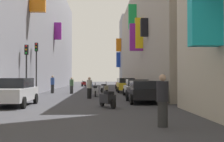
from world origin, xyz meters
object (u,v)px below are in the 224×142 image
(scooter_red, at_px, (84,84))
(pedestrian_mid_street, at_px, (72,86))
(parked_car_yellow, at_px, (126,85))
(scooter_silver, at_px, (95,91))
(scooter_black, at_px, (108,99))
(parked_car_silver, at_px, (14,91))
(parked_car_white, at_px, (136,87))
(scooter_white, at_px, (104,88))
(pedestrian_far_away, at_px, (163,101))
(scooter_blue, at_px, (90,85))
(traffic_light_far_corner, at_px, (26,62))
(pedestrian_near_right, at_px, (123,83))
(pedestrian_near_left, at_px, (52,84))
(parked_car_red, at_px, (123,84))
(traffic_light_near_corner, at_px, (36,60))
(pedestrian_crossing, at_px, (89,88))
(parked_car_black, at_px, (144,91))

(scooter_red, height_order, pedestrian_mid_street, pedestrian_mid_street)
(parked_car_yellow, xyz_separation_m, scooter_silver, (-3.06, -6.31, -0.32))
(scooter_black, xyz_separation_m, pedestrian_mid_street, (-3.10, 13.07, 0.31))
(parked_car_silver, height_order, scooter_silver, parked_car_silver)
(scooter_silver, bearing_deg, parked_car_white, -6.54)
(scooter_white, bearing_deg, scooter_black, -90.16)
(scooter_white, distance_m, scooter_silver, 6.53)
(scooter_silver, distance_m, pedestrian_far_away, 15.38)
(scooter_blue, height_order, pedestrian_mid_street, pedestrian_mid_street)
(parked_car_white, relative_size, scooter_black, 2.15)
(scooter_silver, bearing_deg, pedestrian_mid_street, 120.76)
(parked_car_silver, distance_m, traffic_light_far_corner, 6.43)
(parked_car_yellow, bearing_deg, scooter_silver, -115.92)
(traffic_light_far_corner, bearing_deg, pedestrian_far_away, -60.37)
(parked_car_white, bearing_deg, pedestrian_near_right, 88.94)
(parked_car_silver, bearing_deg, pedestrian_near_left, 89.79)
(parked_car_silver, relative_size, scooter_blue, 2.41)
(parked_car_yellow, bearing_deg, parked_car_red, 87.80)
(parked_car_white, distance_m, pedestrian_mid_street, 7.10)
(parked_car_red, height_order, scooter_silver, parked_car_red)
(parked_car_white, bearing_deg, traffic_light_near_corner, 166.48)
(parked_car_yellow, bearing_deg, scooter_red, 105.10)
(pedestrian_near_right, bearing_deg, scooter_white, -102.88)
(scooter_silver, bearing_deg, pedestrian_near_right, 78.99)
(pedestrian_crossing, height_order, pedestrian_far_away, pedestrian_far_away)
(scooter_white, bearing_deg, pedestrian_crossing, -97.61)
(pedestrian_near_left, bearing_deg, pedestrian_crossing, -62.59)
(parked_car_black, bearing_deg, scooter_white, 100.05)
(parked_car_silver, height_order, pedestrian_crossing, pedestrian_crossing)
(parked_car_yellow, height_order, parked_car_white, parked_car_yellow)
(pedestrian_crossing, relative_size, pedestrian_near_left, 0.91)
(pedestrian_far_away, distance_m, traffic_light_far_corner, 15.34)
(traffic_light_near_corner, bearing_deg, pedestrian_near_left, 73.53)
(pedestrian_far_away, bearing_deg, pedestrian_near_left, 108.42)
(pedestrian_near_left, xyz_separation_m, traffic_light_near_corner, (-0.91, -3.09, 2.23))
(scooter_black, xyz_separation_m, scooter_blue, (-1.81, 27.78, -0.00))
(parked_car_black, bearing_deg, parked_car_white, 87.39)
(parked_car_black, bearing_deg, pedestrian_near_left, 123.71)
(scooter_silver, relative_size, pedestrian_far_away, 1.20)
(parked_car_white, bearing_deg, parked_car_yellow, 92.48)
(pedestrian_far_away, bearing_deg, parked_car_white, 86.27)
(parked_car_black, relative_size, scooter_red, 2.27)
(scooter_silver, height_order, scooter_red, same)
(scooter_black, xyz_separation_m, pedestrian_far_away, (1.60, -6.02, 0.37))
(traffic_light_near_corner, bearing_deg, scooter_silver, -17.85)
(parked_car_red, height_order, scooter_red, parked_car_red)
(scooter_red, xyz_separation_m, pedestrian_near_left, (-1.81, -21.95, 0.40))
(pedestrian_near_left, relative_size, pedestrian_near_right, 1.12)
(scooter_white, distance_m, pedestrian_mid_street, 4.08)
(pedestrian_near_right, bearing_deg, parked_car_white, -91.06)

